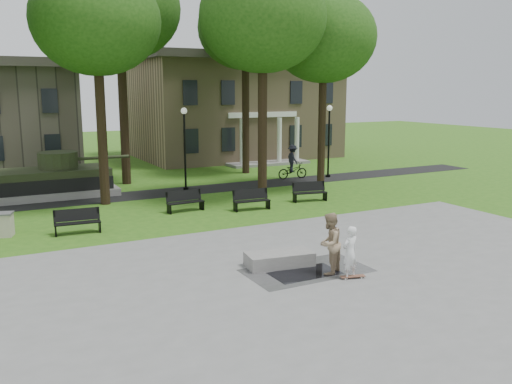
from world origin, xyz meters
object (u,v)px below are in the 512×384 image
(skateboarder, at_px, (350,252))
(cyclist, at_px, (293,165))
(concrete_block, at_px, (279,259))
(park_bench_0, at_px, (77,221))
(friend_watching, at_px, (329,243))
(trash_bin, at_px, (4,224))

(skateboarder, bearing_deg, cyclist, -129.23)
(concrete_block, distance_m, cyclist, 17.86)
(park_bench_0, bearing_deg, cyclist, 31.95)
(friend_watching, relative_size, cyclist, 0.88)
(park_bench_0, bearing_deg, concrete_block, -50.18)
(concrete_block, bearing_deg, friend_watching, -53.94)
(concrete_block, relative_size, skateboarder, 1.34)
(skateboarder, relative_size, park_bench_0, 0.90)
(skateboarder, distance_m, friend_watching, 0.72)
(concrete_block, xyz_separation_m, trash_bin, (-7.82, 8.26, 0.24))
(park_bench_0, bearing_deg, friend_watching, -50.02)
(skateboarder, xyz_separation_m, park_bench_0, (-6.51, 9.40, -0.32))
(skateboarder, bearing_deg, friend_watching, -76.20)
(friend_watching, distance_m, cyclist, 18.54)
(concrete_block, distance_m, trash_bin, 11.38)
(skateboarder, bearing_deg, concrete_block, -69.74)
(skateboarder, height_order, park_bench_0, skateboarder)
(cyclist, relative_size, trash_bin, 2.32)
(trash_bin, bearing_deg, friend_watching, -47.55)
(friend_watching, xyz_separation_m, park_bench_0, (-6.19, 8.77, -0.47))
(friend_watching, bearing_deg, cyclist, -150.11)
(concrete_block, distance_m, park_bench_0, 9.03)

